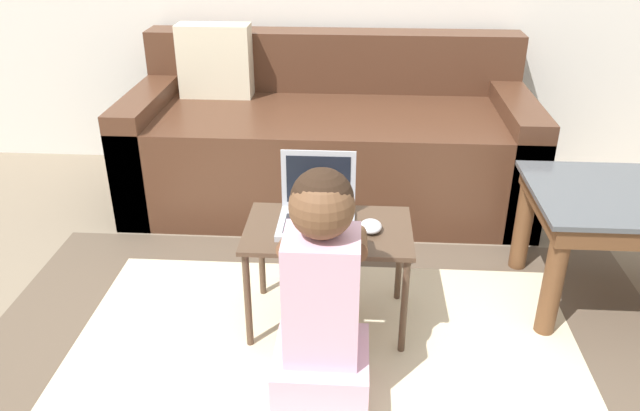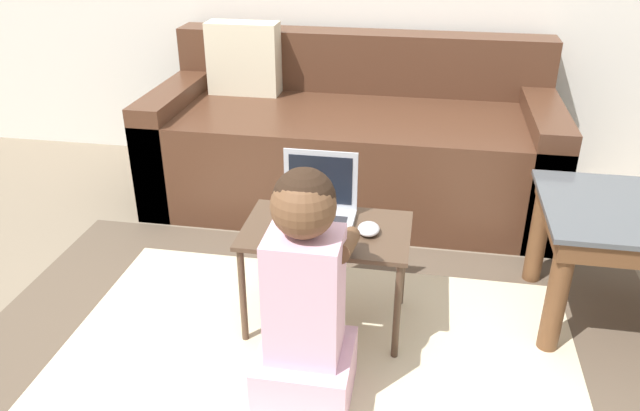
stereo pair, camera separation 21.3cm
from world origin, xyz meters
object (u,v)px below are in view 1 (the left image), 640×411
Objects in this scene: couch at (327,142)px; laptop at (317,213)px; computer_mouse at (371,226)px; laptop_desk at (328,241)px; person_seated at (322,301)px.

laptop is (0.02, -1.05, 0.14)m from couch.
laptop is 2.79× the size of computer_mouse.
computer_mouse is at bearing -79.43° from couch.
laptop reaches higher than laptop_desk.
couch is 1.06m from laptop.
couch is at bearing 100.57° from computer_mouse.
computer_mouse is 0.40m from person_seated.
couch is 1.46m from person_seated.
computer_mouse is (0.18, -0.04, -0.02)m from laptop.
person_seated is at bearing -89.75° from laptop_desk.
person_seated is at bearing -111.04° from computer_mouse.
couch is at bearing 93.15° from laptop_desk.
couch is 7.44× the size of laptop.
laptop is at bearing 140.99° from laptop_desk.
person_seated is (-0.14, -0.37, -0.05)m from computer_mouse.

